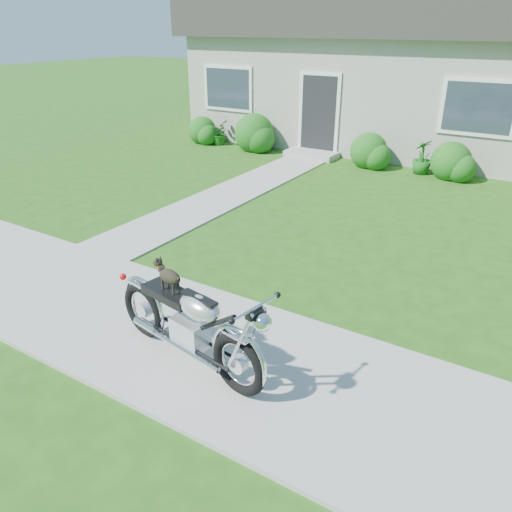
% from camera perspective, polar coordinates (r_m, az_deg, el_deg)
% --- Properties ---
extents(ground, '(80.00, 80.00, 0.00)m').
position_cam_1_polar(ground, '(6.69, -15.63, -6.04)').
color(ground, '#235114').
rests_on(ground, ground).
extents(sidewalk, '(24.00, 2.20, 0.04)m').
position_cam_1_polar(sidewalk, '(6.68, -15.65, -5.89)').
color(sidewalk, '#9E9B93').
rests_on(sidewalk, ground).
extents(walkway, '(1.20, 8.00, 0.03)m').
position_cam_1_polar(walkway, '(11.06, -2.12, 7.50)').
color(walkway, '#9E9B93').
rests_on(walkway, ground).
extents(house, '(12.60, 7.03, 4.50)m').
position_cam_1_polar(house, '(16.36, 17.32, 19.85)').
color(house, '#ACA79B').
rests_on(house, ground).
extents(shrub_row, '(10.95, 1.15, 1.15)m').
position_cam_1_polar(shrub_row, '(13.24, 12.99, 11.76)').
color(shrub_row, '#1E5C18').
rests_on(shrub_row, ground).
extents(potted_plant_left, '(0.79, 0.81, 0.70)m').
position_cam_1_polar(potted_plant_left, '(15.52, -4.32, 13.84)').
color(potted_plant_left, '#1C5717').
rests_on(potted_plant_left, ground).
extents(potted_plant_right, '(0.57, 0.57, 0.83)m').
position_cam_1_polar(potted_plant_right, '(12.94, 18.50, 10.68)').
color(potted_plant_right, '#1B621B').
rests_on(potted_plant_right, ground).
extents(motorcycle_with_dog, '(2.21, 0.70, 1.10)m').
position_cam_1_polar(motorcycle_with_dog, '(5.24, -7.62, -7.66)').
color(motorcycle_with_dog, black).
rests_on(motorcycle_with_dog, sidewalk).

